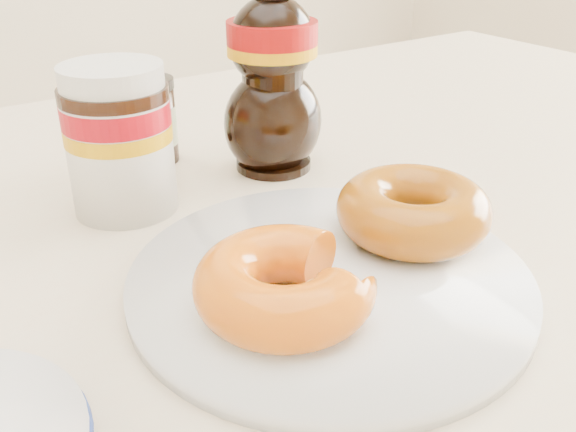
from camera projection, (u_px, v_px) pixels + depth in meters
dining_table at (315, 288)px, 0.59m from camera, size 1.40×0.90×0.75m
plate at (329, 280)px, 0.44m from camera, size 0.27×0.27×0.01m
donut_bitten at (285, 284)px, 0.39m from camera, size 0.14×0.14×0.04m
donut_whole at (413, 210)px, 0.47m from camera, size 0.12×0.12×0.04m
nutella_jar at (119, 134)px, 0.52m from camera, size 0.09×0.09×0.12m
syrup_bottle at (273, 71)px, 0.59m from camera, size 0.11×0.09×0.19m
dark_jar at (150, 122)px, 0.63m from camera, size 0.05×0.05×0.08m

